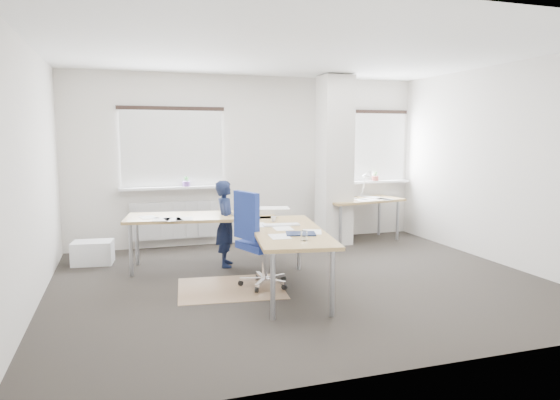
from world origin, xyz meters
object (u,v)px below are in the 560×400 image
object	(u,v)px
desk_side	(361,201)
task_chair	(261,260)
person	(226,224)
desk_main	(245,224)

from	to	relation	value
desk_side	task_chair	xyz separation A→B (m)	(-2.36, -2.06, -0.36)
task_chair	person	world-z (taller)	person
desk_main	desk_side	bearing A→B (deg)	42.67
desk_side	task_chair	bearing A→B (deg)	-148.78
desk_side	task_chair	distance (m)	3.15
task_chair	person	bearing A→B (deg)	80.81
desk_main	task_chair	distance (m)	0.58
person	task_chair	bearing A→B (deg)	-157.59
desk_main	task_chair	size ratio (longest dim) A/B	2.52
desk_main	desk_side	size ratio (longest dim) A/B	1.96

